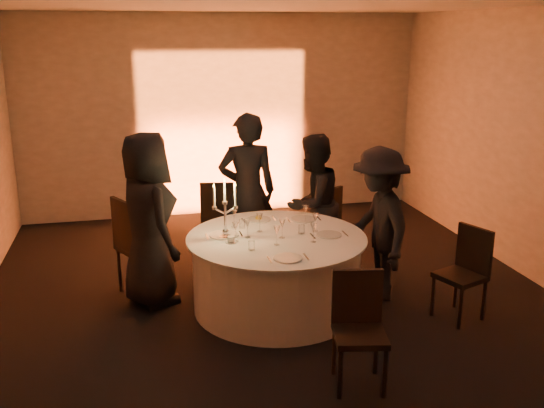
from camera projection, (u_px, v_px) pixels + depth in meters
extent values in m
plane|color=black|center=(276.00, 307.00, 6.24)|extent=(7.00, 7.00, 0.00)
plane|color=silver|center=(277.00, 1.00, 5.41)|extent=(7.00, 7.00, 0.00)
plane|color=#9D9992|center=(222.00, 116.00, 9.10)|extent=(7.00, 0.00, 7.00)
plane|color=#9D9992|center=(470.00, 338.00, 2.55)|extent=(7.00, 0.00, 7.00)
cube|color=black|center=(228.00, 214.00, 9.22)|extent=(0.25, 0.12, 0.10)
cylinder|color=black|center=(276.00, 306.00, 6.24)|extent=(0.60, 0.60, 0.03)
cylinder|color=black|center=(276.00, 273.00, 6.14)|extent=(0.20, 0.20, 0.75)
cylinder|color=white|center=(276.00, 273.00, 6.14)|extent=(1.68, 1.68, 0.75)
cylinder|color=white|center=(277.00, 237.00, 6.03)|extent=(1.80, 1.80, 0.02)
cube|color=black|center=(144.00, 247.00, 6.46)|extent=(0.63, 0.63, 0.05)
cube|color=black|center=(124.00, 226.00, 6.25)|extent=(0.26, 0.43, 0.54)
cylinder|color=black|center=(171.00, 271.00, 6.52)|extent=(0.04, 0.04, 0.50)
cylinder|color=black|center=(152.00, 261.00, 6.81)|extent=(0.04, 0.04, 0.50)
cylinder|color=black|center=(138.00, 281.00, 6.26)|extent=(0.04, 0.04, 0.50)
cylinder|color=black|center=(119.00, 270.00, 6.55)|extent=(0.04, 0.04, 0.50)
cube|color=black|center=(218.00, 216.00, 7.74)|extent=(0.48, 0.48, 0.05)
cube|color=black|center=(217.00, 201.00, 7.49)|extent=(0.41, 0.11, 0.47)
cylinder|color=black|center=(233.00, 229.00, 7.98)|extent=(0.04, 0.04, 0.44)
cylinder|color=black|center=(206.00, 229.00, 7.97)|extent=(0.04, 0.04, 0.44)
cylinder|color=black|center=(232.00, 238.00, 7.64)|extent=(0.04, 0.04, 0.44)
cylinder|color=black|center=(204.00, 238.00, 7.63)|extent=(0.04, 0.04, 0.44)
cube|color=black|center=(320.00, 222.00, 7.61)|extent=(0.54, 0.54, 0.05)
cube|color=black|center=(331.00, 206.00, 7.43)|extent=(0.35, 0.25, 0.45)
cylinder|color=black|center=(318.00, 232.00, 7.90)|extent=(0.04, 0.04, 0.42)
cylinder|color=black|center=(301.00, 238.00, 7.67)|extent=(0.04, 0.04, 0.42)
cylinder|color=black|center=(338.00, 238.00, 7.68)|extent=(0.04, 0.04, 0.42)
cylinder|color=black|center=(321.00, 244.00, 7.45)|extent=(0.04, 0.04, 0.42)
cube|color=black|center=(460.00, 277.00, 5.90)|extent=(0.51, 0.51, 0.05)
cube|color=black|center=(474.00, 249.00, 5.92)|extent=(0.18, 0.39, 0.46)
cylinder|color=black|center=(433.00, 295.00, 6.00)|extent=(0.04, 0.04, 0.43)
cylinder|color=black|center=(460.00, 308.00, 5.73)|extent=(0.04, 0.04, 0.43)
cylinder|color=black|center=(456.00, 288.00, 6.19)|extent=(0.04, 0.04, 0.43)
cylinder|color=black|center=(484.00, 300.00, 5.91)|extent=(0.04, 0.04, 0.43)
cube|color=black|center=(360.00, 335.00, 4.75)|extent=(0.48, 0.48, 0.05)
cube|color=black|center=(357.00, 296.00, 4.85)|extent=(0.40, 0.12, 0.46)
cylinder|color=black|center=(340.00, 373.00, 4.64)|extent=(0.04, 0.04, 0.43)
cylinder|color=black|center=(385.00, 373.00, 4.65)|extent=(0.04, 0.04, 0.43)
cylinder|color=black|center=(334.00, 350.00, 4.97)|extent=(0.04, 0.04, 0.43)
cylinder|color=black|center=(376.00, 350.00, 4.98)|extent=(0.04, 0.04, 0.43)
imported|color=black|center=(148.00, 220.00, 6.14)|extent=(0.83, 1.02, 1.79)
imported|color=black|center=(247.00, 192.00, 7.07)|extent=(0.70, 0.48, 1.86)
imported|color=black|center=(312.00, 204.00, 7.02)|extent=(1.00, 0.96, 1.62)
imported|color=black|center=(379.00, 225.00, 6.24)|extent=(0.61, 1.06, 1.63)
cylinder|color=silver|center=(224.00, 235.00, 6.05)|extent=(0.29, 0.29, 0.01)
cube|color=silver|center=(207.00, 236.00, 6.01)|extent=(0.01, 0.17, 0.01)
cube|color=silver|center=(241.00, 234.00, 6.09)|extent=(0.02, 0.17, 0.01)
cylinder|color=silver|center=(259.00, 219.00, 6.55)|extent=(0.26, 0.26, 0.01)
cube|color=silver|center=(243.00, 221.00, 6.51)|extent=(0.02, 0.17, 0.01)
cube|color=silver|center=(274.00, 218.00, 6.58)|extent=(0.02, 0.17, 0.01)
sphere|color=gold|center=(259.00, 216.00, 6.53)|extent=(0.07, 0.07, 0.07)
cylinder|color=silver|center=(303.00, 219.00, 6.56)|extent=(0.27, 0.27, 0.01)
cube|color=silver|center=(288.00, 220.00, 6.52)|extent=(0.01, 0.17, 0.01)
cube|color=silver|center=(318.00, 218.00, 6.60)|extent=(0.01, 0.17, 0.01)
cylinder|color=silver|center=(329.00, 235.00, 6.06)|extent=(0.25, 0.25, 0.01)
cube|color=silver|center=(313.00, 236.00, 6.02)|extent=(0.02, 0.17, 0.01)
cube|color=silver|center=(345.00, 234.00, 6.09)|extent=(0.01, 0.17, 0.01)
cylinder|color=silver|center=(288.00, 258.00, 5.44)|extent=(0.26, 0.26, 0.01)
cube|color=silver|center=(269.00, 260.00, 5.40)|extent=(0.02, 0.17, 0.01)
cube|color=silver|center=(306.00, 257.00, 5.47)|extent=(0.02, 0.17, 0.01)
cylinder|color=silver|center=(231.00, 242.00, 5.85)|extent=(0.11, 0.11, 0.01)
cylinder|color=silver|center=(231.00, 239.00, 5.84)|extent=(0.07, 0.07, 0.06)
cylinder|color=silver|center=(226.00, 237.00, 5.98)|extent=(0.12, 0.12, 0.02)
sphere|color=silver|center=(226.00, 232.00, 5.96)|extent=(0.07, 0.07, 0.07)
cylinder|color=silver|center=(225.00, 220.00, 5.93)|extent=(0.02, 0.02, 0.32)
cylinder|color=silver|center=(225.00, 203.00, 5.88)|extent=(0.05, 0.05, 0.03)
cylinder|color=white|center=(225.00, 192.00, 5.85)|extent=(0.02, 0.02, 0.21)
cone|color=#FFA62D|center=(224.00, 180.00, 5.82)|extent=(0.02, 0.02, 0.03)
cylinder|color=silver|center=(220.00, 211.00, 5.89)|extent=(0.12, 0.02, 0.08)
cylinder|color=silver|center=(214.00, 208.00, 5.87)|extent=(0.05, 0.05, 0.03)
cylinder|color=white|center=(214.00, 197.00, 5.84)|extent=(0.02, 0.02, 0.21)
cone|color=#FFA62D|center=(214.00, 185.00, 5.81)|extent=(0.02, 0.02, 0.03)
cylinder|color=silver|center=(230.00, 210.00, 5.92)|extent=(0.12, 0.02, 0.08)
cylinder|color=silver|center=(235.00, 207.00, 5.92)|extent=(0.05, 0.05, 0.03)
cylinder|color=white|center=(235.00, 196.00, 5.89)|extent=(0.02, 0.02, 0.21)
cone|color=#FFA62D|center=(235.00, 184.00, 5.85)|extent=(0.02, 0.02, 0.03)
cylinder|color=white|center=(277.00, 244.00, 5.79)|extent=(0.06, 0.06, 0.01)
cylinder|color=white|center=(277.00, 239.00, 5.78)|extent=(0.01, 0.01, 0.10)
cone|color=white|center=(277.00, 230.00, 5.75)|extent=(0.07, 0.07, 0.09)
cylinder|color=white|center=(315.00, 231.00, 6.18)|extent=(0.06, 0.06, 0.01)
cylinder|color=white|center=(315.00, 226.00, 6.16)|extent=(0.01, 0.01, 0.10)
cone|color=white|center=(315.00, 218.00, 6.14)|extent=(0.07, 0.07, 0.09)
cylinder|color=white|center=(305.00, 223.00, 6.45)|extent=(0.06, 0.06, 0.01)
cylinder|color=white|center=(305.00, 218.00, 6.44)|extent=(0.01, 0.01, 0.10)
cone|color=white|center=(305.00, 210.00, 6.41)|extent=(0.07, 0.07, 0.09)
cylinder|color=white|center=(247.00, 237.00, 5.99)|extent=(0.06, 0.06, 0.01)
cylinder|color=white|center=(247.00, 232.00, 5.98)|extent=(0.01, 0.01, 0.10)
cone|color=white|center=(247.00, 224.00, 5.95)|extent=(0.07, 0.07, 0.09)
cylinder|color=white|center=(282.00, 238.00, 5.99)|extent=(0.06, 0.06, 0.01)
cylinder|color=white|center=(282.00, 233.00, 5.97)|extent=(0.01, 0.01, 0.10)
cone|color=white|center=(282.00, 224.00, 5.95)|extent=(0.07, 0.07, 0.09)
cylinder|color=white|center=(260.00, 231.00, 6.17)|extent=(0.06, 0.06, 0.01)
cylinder|color=white|center=(260.00, 226.00, 6.16)|extent=(0.01, 0.01, 0.10)
cone|color=white|center=(260.00, 218.00, 6.13)|extent=(0.07, 0.07, 0.09)
cylinder|color=white|center=(234.00, 227.00, 6.30)|extent=(0.06, 0.06, 0.01)
cylinder|color=white|center=(234.00, 222.00, 6.29)|extent=(0.01, 0.01, 0.10)
cone|color=white|center=(234.00, 214.00, 6.26)|extent=(0.07, 0.07, 0.09)
cylinder|color=white|center=(313.00, 242.00, 5.87)|extent=(0.06, 0.06, 0.01)
cylinder|color=white|center=(313.00, 237.00, 5.85)|extent=(0.01, 0.01, 0.10)
cone|color=white|center=(314.00, 228.00, 5.83)|extent=(0.07, 0.07, 0.09)
cylinder|color=white|center=(236.00, 241.00, 5.89)|extent=(0.06, 0.06, 0.01)
cylinder|color=white|center=(236.00, 236.00, 5.88)|extent=(0.01, 0.01, 0.10)
cone|color=white|center=(236.00, 227.00, 5.85)|extent=(0.07, 0.07, 0.09)
cylinder|color=white|center=(242.00, 224.00, 6.28)|extent=(0.07, 0.07, 0.09)
cylinder|color=white|center=(302.00, 229.00, 6.10)|extent=(0.07, 0.07, 0.09)
cylinder|color=white|center=(252.00, 246.00, 5.64)|extent=(0.07, 0.07, 0.09)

